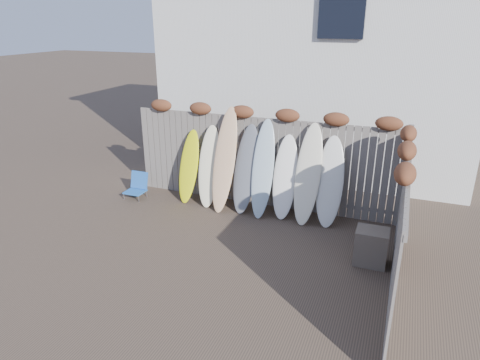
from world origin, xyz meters
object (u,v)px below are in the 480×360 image
(beach_chair, at_px, (137,186))
(lattice_panel, at_px, (401,214))
(wooden_crate, at_px, (371,247))
(surfboard_0, at_px, (189,167))

(beach_chair, relative_size, lattice_panel, 0.35)
(wooden_crate, bearing_deg, lattice_panel, 43.44)
(wooden_crate, height_order, surfboard_0, surfboard_0)
(lattice_panel, height_order, surfboard_0, lattice_panel)
(lattice_panel, bearing_deg, wooden_crate, -136.80)
(wooden_crate, xyz_separation_m, surfboard_0, (-4.18, 1.33, 0.50))
(beach_chair, distance_m, wooden_crate, 5.52)
(wooden_crate, xyz_separation_m, lattice_panel, (0.41, 0.39, 0.53))
(lattice_panel, bearing_deg, beach_chair, 173.43)
(beach_chair, height_order, surfboard_0, surfboard_0)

